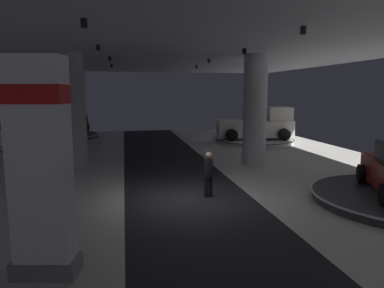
{
  "coord_description": "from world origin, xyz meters",
  "views": [
    {
      "loc": [
        -2.13,
        -11.44,
        3.66
      ],
      "look_at": [
        0.76,
        3.4,
        1.4
      ],
      "focal_mm": 32.66,
      "sensor_mm": 36.0,
      "label": 1
    }
  ],
  "objects_px": {
    "column_right": "(255,110)",
    "display_platform_deep_left": "(63,136)",
    "display_platform_far_right": "(254,140)",
    "brand_sign_pylon": "(40,166)",
    "column_left": "(72,111)",
    "pickup_truck_deep_left": "(64,123)",
    "pickup_truck_far_right": "(259,126)",
    "display_car_far_left": "(39,133)",
    "display_platform_far_left": "(41,148)",
    "visitor_walking_near": "(209,172)"
  },
  "relations": [
    {
      "from": "brand_sign_pylon",
      "to": "pickup_truck_deep_left",
      "type": "bearing_deg",
      "value": 97.96
    },
    {
      "from": "pickup_truck_far_right",
      "to": "visitor_walking_near",
      "type": "bearing_deg",
      "value": -118.76
    },
    {
      "from": "column_right",
      "to": "pickup_truck_deep_left",
      "type": "bearing_deg",
      "value": 130.86
    },
    {
      "from": "column_right",
      "to": "display_car_far_left",
      "type": "xyz_separation_m",
      "value": [
        -11.74,
        6.19,
        -1.62
      ]
    },
    {
      "from": "column_right",
      "to": "display_platform_deep_left",
      "type": "relative_size",
      "value": 0.97
    },
    {
      "from": "column_right",
      "to": "pickup_truck_far_right",
      "type": "bearing_deg",
      "value": 66.51
    },
    {
      "from": "display_platform_far_left",
      "to": "display_car_far_left",
      "type": "relative_size",
      "value": 1.2
    },
    {
      "from": "display_platform_far_left",
      "to": "visitor_walking_near",
      "type": "xyz_separation_m",
      "value": [
        8.04,
        -11.44,
        0.7
      ]
    },
    {
      "from": "column_right",
      "to": "display_platform_far_right",
      "type": "xyz_separation_m",
      "value": [
        2.75,
        7.11,
        -2.59
      ]
    },
    {
      "from": "display_platform_far_right",
      "to": "column_right",
      "type": "bearing_deg",
      "value": -111.16
    },
    {
      "from": "column_right",
      "to": "brand_sign_pylon",
      "type": "distance_m",
      "value": 12.72
    },
    {
      "from": "column_left",
      "to": "pickup_truck_far_right",
      "type": "bearing_deg",
      "value": 26.49
    },
    {
      "from": "pickup_truck_deep_left",
      "to": "visitor_walking_near",
      "type": "bearing_deg",
      "value": -67.34
    },
    {
      "from": "display_platform_far_left",
      "to": "display_car_far_left",
      "type": "bearing_deg",
      "value": -130.45
    },
    {
      "from": "pickup_truck_far_right",
      "to": "visitor_walking_near",
      "type": "distance_m",
      "value": 14.03
    },
    {
      "from": "display_platform_far_right",
      "to": "pickup_truck_far_right",
      "type": "distance_m",
      "value": 1.11
    },
    {
      "from": "display_car_far_left",
      "to": "column_left",
      "type": "bearing_deg",
      "value": -61.99
    },
    {
      "from": "display_car_far_left",
      "to": "pickup_truck_deep_left",
      "type": "relative_size",
      "value": 0.77
    },
    {
      "from": "brand_sign_pylon",
      "to": "visitor_walking_near",
      "type": "bearing_deg",
      "value": 45.51
    },
    {
      "from": "pickup_truck_far_right",
      "to": "pickup_truck_deep_left",
      "type": "xyz_separation_m",
      "value": [
        -14.4,
        6.04,
        -0.03
      ]
    },
    {
      "from": "display_platform_far_right",
      "to": "pickup_truck_far_right",
      "type": "height_order",
      "value": "pickup_truck_far_right"
    },
    {
      "from": "display_platform_far_left",
      "to": "pickup_truck_deep_left",
      "type": "bearing_deg",
      "value": 86.76
    },
    {
      "from": "column_left",
      "to": "pickup_truck_far_right",
      "type": "height_order",
      "value": "column_left"
    },
    {
      "from": "display_platform_deep_left",
      "to": "visitor_walking_near",
      "type": "distance_m",
      "value": 19.64
    },
    {
      "from": "brand_sign_pylon",
      "to": "visitor_walking_near",
      "type": "xyz_separation_m",
      "value": [
        4.46,
        4.54,
        -1.33
      ]
    },
    {
      "from": "brand_sign_pylon",
      "to": "column_right",
      "type": "bearing_deg",
      "value": 50.2
    },
    {
      "from": "display_car_far_left",
      "to": "pickup_truck_deep_left",
      "type": "bearing_deg",
      "value": 86.61
    },
    {
      "from": "brand_sign_pylon",
      "to": "display_platform_deep_left",
      "type": "relative_size",
      "value": 0.76
    },
    {
      "from": "display_platform_far_left",
      "to": "visitor_walking_near",
      "type": "distance_m",
      "value": 14.01
    },
    {
      "from": "pickup_truck_far_right",
      "to": "display_platform_deep_left",
      "type": "height_order",
      "value": "pickup_truck_far_right"
    },
    {
      "from": "visitor_walking_near",
      "to": "brand_sign_pylon",
      "type": "bearing_deg",
      "value": -134.49
    },
    {
      "from": "display_platform_far_right",
      "to": "brand_sign_pylon",
      "type": "bearing_deg",
      "value": -122.83
    },
    {
      "from": "pickup_truck_far_right",
      "to": "display_platform_far_left",
      "type": "height_order",
      "value": "pickup_truck_far_right"
    },
    {
      "from": "column_right",
      "to": "display_platform_far_right",
      "type": "relative_size",
      "value": 0.97
    },
    {
      "from": "pickup_truck_far_right",
      "to": "display_car_far_left",
      "type": "xyz_separation_m",
      "value": [
        -14.81,
        -0.87,
        -0.08
      ]
    },
    {
      "from": "column_right",
      "to": "pickup_truck_deep_left",
      "type": "distance_m",
      "value": 17.4
    },
    {
      "from": "display_platform_deep_left",
      "to": "pickup_truck_deep_left",
      "type": "height_order",
      "value": "pickup_truck_deep_left"
    },
    {
      "from": "display_car_far_left",
      "to": "column_right",
      "type": "bearing_deg",
      "value": -27.79
    },
    {
      "from": "visitor_walking_near",
      "to": "display_platform_far_right",
      "type": "bearing_deg",
      "value": 62.47
    },
    {
      "from": "column_right",
      "to": "display_car_far_left",
      "type": "height_order",
      "value": "column_right"
    },
    {
      "from": "brand_sign_pylon",
      "to": "pickup_truck_far_right",
      "type": "height_order",
      "value": "brand_sign_pylon"
    },
    {
      "from": "brand_sign_pylon",
      "to": "display_platform_far_right",
      "type": "relative_size",
      "value": 0.76
    },
    {
      "from": "column_right",
      "to": "pickup_truck_far_right",
      "type": "relative_size",
      "value": 0.99
    },
    {
      "from": "pickup_truck_deep_left",
      "to": "brand_sign_pylon",
      "type": "bearing_deg",
      "value": -82.04
    },
    {
      "from": "display_platform_deep_left",
      "to": "column_left",
      "type": "bearing_deg",
      "value": -78.36
    },
    {
      "from": "display_platform_far_left",
      "to": "column_right",
      "type": "bearing_deg",
      "value": -27.92
    },
    {
      "from": "display_car_far_left",
      "to": "pickup_truck_deep_left",
      "type": "xyz_separation_m",
      "value": [
        0.41,
        6.92,
        0.05
      ]
    },
    {
      "from": "column_left",
      "to": "display_platform_far_right",
      "type": "height_order",
      "value": "column_left"
    },
    {
      "from": "display_car_far_left",
      "to": "visitor_walking_near",
      "type": "relative_size",
      "value": 2.74
    },
    {
      "from": "column_left",
      "to": "pickup_truck_deep_left",
      "type": "distance_m",
      "value": 12.38
    }
  ]
}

